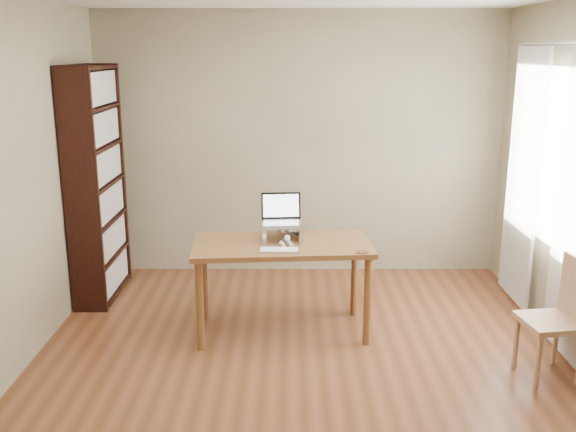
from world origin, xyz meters
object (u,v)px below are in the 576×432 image
object	(u,v)px
desk	(282,255)
keyboard	(279,250)
laptop	(282,215)
chair	(561,315)
cat	(282,231)
bookshelf	(97,184)

from	to	relation	value
desk	keyboard	bearing A→B (deg)	-98.45
desk	laptop	distance (m)	0.32
desk	keyboard	distance (m)	0.25
laptop	chair	distance (m)	2.16
cat	chair	xyz separation A→B (m)	(1.92, -0.84, -0.36)
laptop	cat	distance (m)	0.13
keyboard	cat	distance (m)	0.34
desk	chair	distance (m)	2.07
laptop	cat	xyz separation A→B (m)	(-0.00, -0.03, -0.12)
laptop	keyboard	bearing A→B (deg)	-96.85
bookshelf	keyboard	bearing A→B (deg)	-32.14
keyboard	cat	xyz separation A→B (m)	(0.01, 0.33, 0.06)
cat	chair	distance (m)	2.13
keyboard	chair	xyz separation A→B (m)	(1.94, -0.51, -0.30)
cat	laptop	bearing A→B (deg)	72.63
bookshelf	desk	xyz separation A→B (m)	(1.68, -0.82, -0.40)
desk	laptop	size ratio (longest dim) A/B	4.33
keyboard	laptop	bearing A→B (deg)	88.89
bookshelf	laptop	bearing A→B (deg)	-22.29
bookshelf	chair	xyz separation A→B (m)	(3.60, -1.55, -0.59)
desk	bookshelf	bearing A→B (deg)	149.59
chair	laptop	bearing A→B (deg)	147.25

